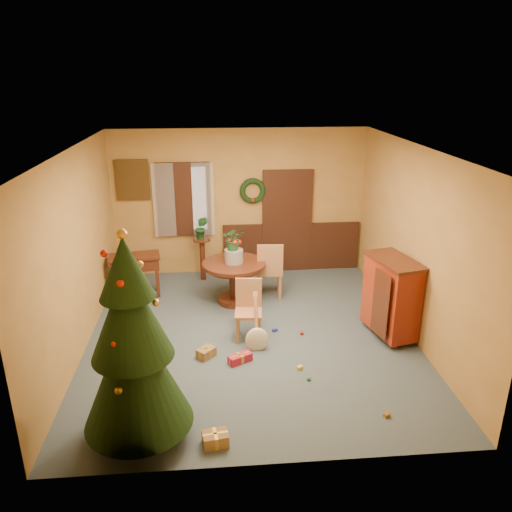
{
  "coord_description": "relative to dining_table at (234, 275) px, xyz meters",
  "views": [
    {
      "loc": [
        -0.52,
        -6.9,
        3.9
      ],
      "look_at": [
        0.12,
        0.4,
        1.18
      ],
      "focal_mm": 35.0,
      "sensor_mm": 36.0,
      "label": 1
    }
  ],
  "objects": [
    {
      "name": "toy_c",
      "position": [
        0.8,
        -2.24,
        -0.51
      ],
      "size": [
        0.09,
        0.09,
        0.05
      ],
      "primitive_type": "cube",
      "rotation": [
        0.0,
        0.0,
        0.76
      ],
      "color": "gold",
      "rests_on": "floor"
    },
    {
      "name": "christmas_tree",
      "position": [
        -1.22,
        -3.44,
        0.64
      ],
      "size": [
        1.2,
        1.2,
        2.48
      ],
      "color": "#382111",
      "rests_on": "floor"
    },
    {
      "name": "centerpiece_plant",
      "position": [
        -0.0,
        0.0,
        0.67
      ],
      "size": [
        0.37,
        0.32,
        0.41
      ],
      "primitive_type": "imported",
      "color": "#1E4C23",
      "rests_on": "urn"
    },
    {
      "name": "chair_near",
      "position": [
        0.16,
        -1.24,
        -0.03
      ],
      "size": [
        0.44,
        0.44,
        0.93
      ],
      "color": "#A26840",
      "rests_on": "floor"
    },
    {
      "name": "guitar",
      "position": [
        0.25,
        -1.67,
        -0.12
      ],
      "size": [
        0.46,
        0.59,
        0.8
      ],
      "primitive_type": null,
      "rotation": [
        -0.49,
        0.0,
        0.22
      ],
      "color": "beige",
      "rests_on": "floor"
    },
    {
      "name": "chair_far",
      "position": [
        0.65,
        0.15,
        0.03
      ],
      "size": [
        0.49,
        0.49,
        1.06
      ],
      "color": "#A26840",
      "rests_on": "floor"
    },
    {
      "name": "toy_b",
      "position": [
        0.88,
        -2.52,
        -0.5
      ],
      "size": [
        0.06,
        0.06,
        0.06
      ],
      "primitive_type": "sphere",
      "color": "green",
      "rests_on": "floor"
    },
    {
      "name": "writing_desk",
      "position": [
        -1.78,
        0.42,
        0.07
      ],
      "size": [
        0.96,
        0.58,
        0.8
      ],
      "color": "black",
      "rests_on": "floor"
    },
    {
      "name": "toy_d",
      "position": [
        1.0,
        -1.28,
        -0.5
      ],
      "size": [
        0.06,
        0.06,
        0.06
      ],
      "primitive_type": "sphere",
      "color": "red",
      "rests_on": "floor"
    },
    {
      "name": "gift_d",
      "position": [
        -0.01,
        -1.98,
        -0.47
      ],
      "size": [
        0.37,
        0.29,
        0.12
      ],
      "color": "#AB162D",
      "rests_on": "floor"
    },
    {
      "name": "toy_a",
      "position": [
        0.59,
        -1.14,
        -0.51
      ],
      "size": [
        0.09,
        0.08,
        0.05
      ],
      "primitive_type": "cube",
      "rotation": [
        0.0,
        0.0,
        0.46
      ],
      "color": "#223595",
      "rests_on": "floor"
    },
    {
      "name": "dining_table",
      "position": [
        0.0,
        0.0,
        0.0
      ],
      "size": [
        1.11,
        1.11,
        0.76
      ],
      "color": "black",
      "rests_on": "floor"
    },
    {
      "name": "gift_c",
      "position": [
        -0.5,
        -1.8,
        -0.47
      ],
      "size": [
        0.31,
        0.31,
        0.14
      ],
      "color": "brown",
      "rests_on": "floor"
    },
    {
      "name": "plant_stand",
      "position": [
        -0.57,
        1.1,
        -0.01
      ],
      "size": [
        0.33,
        0.33,
        0.84
      ],
      "color": "black",
      "rests_on": "floor"
    },
    {
      "name": "room_envelope",
      "position": [
        0.4,
        1.47,
        0.58
      ],
      "size": [
        5.5,
        5.5,
        5.5
      ],
      "color": "#35444D",
      "rests_on": "ground"
    },
    {
      "name": "gift_a",
      "position": [
        -0.38,
        -3.63,
        -0.46
      ],
      "size": [
        0.31,
        0.25,
        0.15
      ],
      "color": "brown",
      "rests_on": "floor"
    },
    {
      "name": "sideboard",
      "position": [
        2.35,
        -1.4,
        0.15
      ],
      "size": [
        0.74,
        1.09,
        1.28
      ],
      "color": "#541109",
      "rests_on": "floor"
    },
    {
      "name": "stand_plant",
      "position": [
        -0.57,
        1.1,
        0.54
      ],
      "size": [
        0.29,
        0.25,
        0.46
      ],
      "primitive_type": "imported",
      "rotation": [
        0.0,
        0.0,
        -0.2
      ],
      "color": "#19471E",
      "rests_on": "plant_stand"
    },
    {
      "name": "gift_b",
      "position": [
        -1.41,
        -3.53,
        -0.43
      ],
      "size": [
        0.23,
        0.23,
        0.2
      ],
      "color": "#AB162D",
      "rests_on": "floor"
    },
    {
      "name": "toy_e",
      "position": [
        1.67,
        -3.34,
        -0.51
      ],
      "size": [
        0.09,
        0.08,
        0.05
      ],
      "primitive_type": "cube",
      "rotation": [
        0.0,
        0.0,
        0.52
      ],
      "color": "gold",
      "rests_on": "floor"
    },
    {
      "name": "urn",
      "position": [
        -0.0,
        0.0,
        0.35
      ],
      "size": [
        0.33,
        0.33,
        0.24
      ],
      "primitive_type": "cylinder",
      "color": "slate",
      "rests_on": "dining_table"
    }
  ]
}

